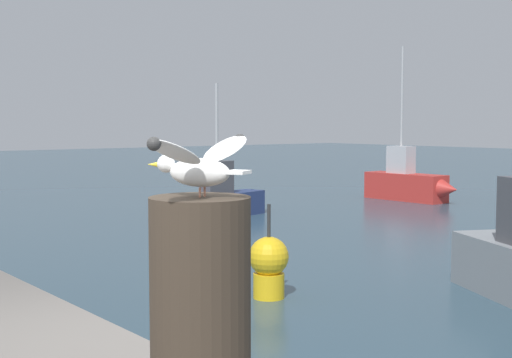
{
  "coord_description": "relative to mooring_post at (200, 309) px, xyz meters",
  "views": [
    {
      "loc": [
        2.85,
        -1.7,
        2.45
      ],
      "look_at": [
        0.82,
        -0.07,
        2.25
      ],
      "focal_mm": 49.84,
      "sensor_mm": 36.0,
      "label": 1
    }
  ],
  "objects": [
    {
      "name": "mooring_post",
      "position": [
        0.0,
        0.0,
        0.0
      ],
      "size": [
        0.36,
        0.36,
        0.8
      ],
      "primitive_type": "cylinder",
      "color": "#382D23",
      "rests_on": "harbor_quay"
    },
    {
      "name": "boat_navy",
      "position": [
        -12.86,
        9.57,
        -1.33
      ],
      "size": [
        1.35,
        3.14,
        3.46
      ],
      "color": "navy",
      "rests_on": "ground_plane"
    },
    {
      "name": "seagull",
      "position": [
        -0.0,
        -0.0,
        0.52
      ],
      "size": [
        0.42,
        0.64,
        0.22
      ],
      "color": "tan",
      "rests_on": "mooring_post"
    },
    {
      "name": "channel_buoy",
      "position": [
        -5.52,
        4.88,
        -1.32
      ],
      "size": [
        0.56,
        0.56,
        1.33
      ],
      "color": "yellow",
      "rests_on": "ground_plane"
    },
    {
      "name": "boat_red",
      "position": [
        -12.38,
        16.37,
        -1.23
      ],
      "size": [
        3.33,
        0.83,
        4.87
      ],
      "color": "#B72D28",
      "rests_on": "ground_plane"
    }
  ]
}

